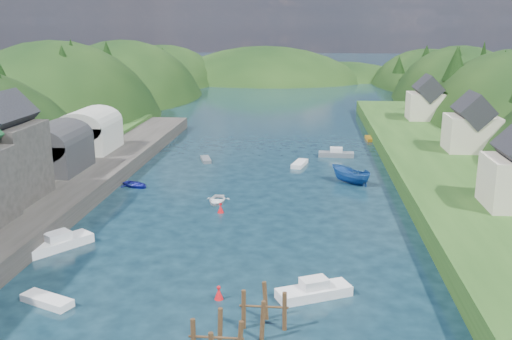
# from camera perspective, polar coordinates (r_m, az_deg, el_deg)

# --- Properties ---
(ground) EXTENTS (600.00, 600.00, 0.00)m
(ground) POSITION_cam_1_polar(r_m,az_deg,el_deg) (87.02, 1.33, 1.10)
(ground) COLOR black
(ground) RESTS_ON ground
(hillside_left) EXTENTS (44.00, 245.56, 52.00)m
(hillside_left) POSITION_cam_1_polar(r_m,az_deg,el_deg) (123.91, -19.07, 0.58)
(hillside_left) COLOR black
(hillside_left) RESTS_ON ground
(far_hills) EXTENTS (103.00, 68.00, 44.00)m
(far_hills) POSITION_cam_1_polar(r_m,az_deg,el_deg) (210.77, 4.01, 6.11)
(far_hills) COLOR black
(far_hills) RESTS_ON ground
(hill_trees) EXTENTS (90.44, 147.19, 12.00)m
(hill_trees) POSITION_cam_1_polar(r_m,az_deg,el_deg) (100.24, 1.88, 9.31)
(hill_trees) COLOR black
(hill_trees) RESTS_ON ground
(quay_left) EXTENTS (12.00, 110.00, 2.00)m
(quay_left) POSITION_cam_1_polar(r_m,az_deg,el_deg) (64.97, -22.33, -3.85)
(quay_left) COLOR #2D2B28
(quay_left) RESTS_ON ground
(boat_sheds) EXTENTS (7.00, 21.00, 7.50)m
(boat_sheds) POSITION_cam_1_polar(r_m,az_deg,el_deg) (81.39, -17.83, 3.25)
(boat_sheds) COLOR #2D2D30
(boat_sheds) RESTS_ON quay_left
(terrace_right) EXTENTS (16.00, 120.00, 2.40)m
(terrace_right) POSITION_cam_1_polar(r_m,az_deg,el_deg) (79.20, 19.16, -0.19)
(terrace_right) COLOR #234719
(terrace_right) RESTS_ON ground
(right_bank_cottages) EXTENTS (9.00, 59.24, 8.41)m
(right_bank_cottages) POSITION_cam_1_polar(r_m,az_deg,el_deg) (86.89, 20.08, 4.13)
(right_bank_cottages) COLOR beige
(right_bank_cottages) RESTS_ON terrace_right
(piling_cluster_far) EXTENTS (3.35, 3.11, 3.37)m
(piling_cluster_far) POSITION_cam_1_polar(r_m,az_deg,el_deg) (39.94, 0.81, -14.19)
(piling_cluster_far) COLOR #382314
(piling_cluster_far) RESTS_ON ground
(channel_buoy_near) EXTENTS (0.70, 0.70, 1.10)m
(channel_buoy_near) POSITION_cam_1_polar(r_m,az_deg,el_deg) (44.12, -3.74, -12.20)
(channel_buoy_near) COLOR red
(channel_buoy_near) RESTS_ON ground
(channel_buoy_far) EXTENTS (0.70, 0.70, 1.10)m
(channel_buoy_far) POSITION_cam_1_polar(r_m,az_deg,el_deg) (62.77, -3.56, -3.87)
(channel_buoy_far) COLOR red
(channel_buoy_far) RESTS_ON ground
(moored_boats) EXTENTS (37.26, 85.37, 2.29)m
(moored_boats) POSITION_cam_1_polar(r_m,az_deg,el_deg) (56.55, -1.41, -5.77)
(moored_boats) COLOR silver
(moored_boats) RESTS_ON ground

